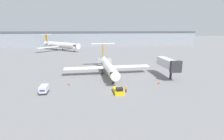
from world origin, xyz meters
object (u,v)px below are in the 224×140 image
at_px(airplane_main, 108,65).
at_px(airplane_parked_far_left, 61,45).
at_px(traffic_cone_left, 69,84).
at_px(worker_near_tug, 126,89).
at_px(luggage_cart, 44,89).
at_px(jet_bridge, 168,64).
at_px(traffic_cone_right, 159,83).
at_px(pushback_tug, 119,91).

relative_size(airplane_main, airplane_parked_far_left, 0.97).
relative_size(traffic_cone_left, airplane_parked_far_left, 0.02).
bearing_deg(airplane_parked_far_left, worker_near_tug, -72.05).
bearing_deg(luggage_cart, airplane_main, 42.65).
xyz_separation_m(luggage_cart, traffic_cone_left, (5.19, 5.70, -0.61)).
height_order(airplane_main, jet_bridge, airplane_main).
bearing_deg(traffic_cone_right, traffic_cone_left, 174.42).
distance_m(traffic_cone_right, jet_bridge, 9.16).
distance_m(airplane_main, traffic_cone_left, 15.84).
xyz_separation_m(pushback_tug, worker_near_tug, (1.83, 0.14, 0.32)).
relative_size(pushback_tug, airplane_parked_far_left, 0.15).
height_order(luggage_cart, traffic_cone_right, luggage_cart).
bearing_deg(luggage_cart, traffic_cone_left, 47.70).
bearing_deg(luggage_cart, worker_near_tug, -6.19).
height_order(airplane_main, luggage_cart, airplane_main).
bearing_deg(luggage_cart, pushback_tug, -7.27).
distance_m(pushback_tug, luggage_cart, 18.02).
bearing_deg(airplane_main, luggage_cart, -137.35).
bearing_deg(traffic_cone_right, airplane_parked_far_left, 115.35).
bearing_deg(jet_bridge, traffic_cone_right, -130.54).
bearing_deg(worker_near_tug, traffic_cone_right, 26.95).
relative_size(airplane_parked_far_left, jet_bridge, 2.50).
bearing_deg(jet_bridge, worker_near_tug, -143.89).
relative_size(airplane_main, pushback_tug, 6.66).
height_order(pushback_tug, worker_near_tug, worker_near_tug).
xyz_separation_m(traffic_cone_left, airplane_parked_far_left, (-13.93, 79.93, 3.47)).
xyz_separation_m(airplane_main, traffic_cone_right, (13.17, -12.52, -2.68)).
relative_size(airplane_main, worker_near_tug, 16.73).
relative_size(luggage_cart, traffic_cone_left, 4.71).
height_order(traffic_cone_left, jet_bridge, jet_bridge).
bearing_deg(pushback_tug, airplane_parked_far_left, 106.84).
bearing_deg(worker_near_tug, airplane_parked_far_left, 107.95).
distance_m(pushback_tug, traffic_cone_left, 14.98).
bearing_deg(airplane_parked_far_left, traffic_cone_right, -64.65).
xyz_separation_m(airplane_main, traffic_cone_left, (-11.93, -10.07, -2.70)).
height_order(airplane_main, worker_near_tug, airplane_main).
relative_size(worker_near_tug, airplane_parked_far_left, 0.06).
height_order(luggage_cart, airplane_parked_far_left, airplane_parked_far_left).
relative_size(worker_near_tug, traffic_cone_right, 2.34).
bearing_deg(airplane_parked_far_left, airplane_main, -69.69).
xyz_separation_m(worker_near_tug, traffic_cone_left, (-14.51, 7.84, -0.57)).
bearing_deg(traffic_cone_left, luggage_cart, -132.30).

